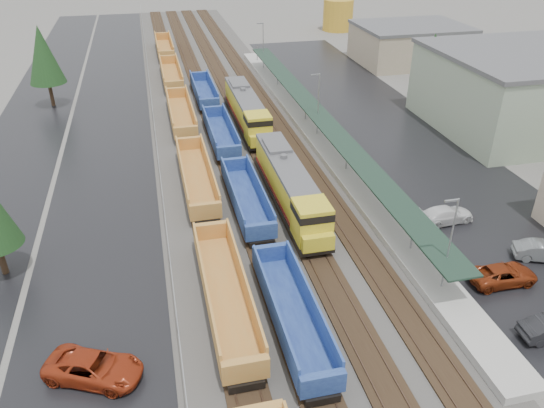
{
  "coord_description": "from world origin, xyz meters",
  "views": [
    {
      "loc": [
        -9.49,
        -6.82,
        25.0
      ],
      "look_at": [
        -0.26,
        32.33,
        2.0
      ],
      "focal_mm": 35.0,
      "sensor_mm": 36.0,
      "label": 1
    }
  ],
  "objects_px": {
    "locomotive_lead": "(290,187)",
    "parked_car_east_b": "(503,275)",
    "well_string_yellow": "(197,177)",
    "well_string_blue": "(265,246)",
    "parked_car_west_c": "(94,368)",
    "locomotive_trail": "(247,111)",
    "storage_tank": "(338,15)",
    "parked_car_east_e": "(543,251)",
    "parked_car_east_c": "(446,215)"
  },
  "relations": [
    {
      "from": "well_string_blue",
      "to": "parked_car_east_e",
      "type": "distance_m",
      "value": 22.18
    },
    {
      "from": "locomotive_lead",
      "to": "well_string_blue",
      "type": "distance_m",
      "value": 8.37
    },
    {
      "from": "parked_car_west_c",
      "to": "well_string_yellow",
      "type": "bearing_deg",
      "value": 4.34
    },
    {
      "from": "storage_tank",
      "to": "parked_car_east_c",
      "type": "bearing_deg",
      "value": -102.62
    },
    {
      "from": "well_string_yellow",
      "to": "parked_car_east_b",
      "type": "height_order",
      "value": "well_string_yellow"
    },
    {
      "from": "storage_tank",
      "to": "locomotive_lead",
      "type": "bearing_deg",
      "value": -112.51
    },
    {
      "from": "parked_car_east_c",
      "to": "locomotive_trail",
      "type": "bearing_deg",
      "value": 21.02
    },
    {
      "from": "well_string_blue",
      "to": "parked_car_west_c",
      "type": "distance_m",
      "value": 15.93
    },
    {
      "from": "storage_tank",
      "to": "parked_car_west_c",
      "type": "xyz_separation_m",
      "value": [
        -47.38,
        -91.02,
        -2.46
      ]
    },
    {
      "from": "locomotive_trail",
      "to": "well_string_blue",
      "type": "relative_size",
      "value": 0.2
    },
    {
      "from": "locomotive_lead",
      "to": "well_string_blue",
      "type": "height_order",
      "value": "locomotive_lead"
    },
    {
      "from": "locomotive_trail",
      "to": "well_string_blue",
      "type": "bearing_deg",
      "value": -98.05
    },
    {
      "from": "locomotive_trail",
      "to": "parked_car_west_c",
      "type": "distance_m",
      "value": 41.45
    },
    {
      "from": "parked_car_east_c",
      "to": "parked_car_east_e",
      "type": "bearing_deg",
      "value": -151.03
    },
    {
      "from": "parked_car_east_b",
      "to": "locomotive_lead",
      "type": "bearing_deg",
      "value": 42.23
    },
    {
      "from": "well_string_blue",
      "to": "parked_car_east_e",
      "type": "bearing_deg",
      "value": -13.53
    },
    {
      "from": "well_string_yellow",
      "to": "parked_car_west_c",
      "type": "bearing_deg",
      "value": -110.64
    },
    {
      "from": "well_string_blue",
      "to": "parked_car_east_e",
      "type": "xyz_separation_m",
      "value": [
        21.56,
        -5.19,
        -0.44
      ]
    },
    {
      "from": "well_string_blue",
      "to": "storage_tank",
      "type": "distance_m",
      "value": 88.49
    },
    {
      "from": "well_string_blue",
      "to": "storage_tank",
      "type": "bearing_deg",
      "value": 66.9
    },
    {
      "from": "well_string_yellow",
      "to": "parked_car_east_e",
      "type": "relative_size",
      "value": 27.73
    },
    {
      "from": "parked_car_east_b",
      "to": "parked_car_east_c",
      "type": "relative_size",
      "value": 1.01
    },
    {
      "from": "parked_car_west_c",
      "to": "parked_car_east_e",
      "type": "xyz_separation_m",
      "value": [
        34.23,
        4.45,
        -0.06
      ]
    },
    {
      "from": "well_string_yellow",
      "to": "parked_car_east_e",
      "type": "height_order",
      "value": "well_string_yellow"
    },
    {
      "from": "locomotive_trail",
      "to": "parked_car_east_b",
      "type": "xyz_separation_m",
      "value": [
        12.64,
        -35.37,
        -1.56
      ]
    },
    {
      "from": "parked_car_east_e",
      "to": "well_string_blue",
      "type": "bearing_deg",
      "value": 97.98
    },
    {
      "from": "locomotive_lead",
      "to": "parked_car_east_b",
      "type": "height_order",
      "value": "locomotive_lead"
    },
    {
      "from": "locomotive_lead",
      "to": "locomotive_trail",
      "type": "relative_size",
      "value": 1.0
    },
    {
      "from": "well_string_blue",
      "to": "parked_car_west_c",
      "type": "bearing_deg",
      "value": -142.73
    },
    {
      "from": "parked_car_east_b",
      "to": "parked_car_east_e",
      "type": "distance_m",
      "value": 5.28
    },
    {
      "from": "well_string_yellow",
      "to": "storage_tank",
      "type": "height_order",
      "value": "storage_tank"
    },
    {
      "from": "parked_car_west_c",
      "to": "storage_tank",
      "type": "bearing_deg",
      "value": -2.52
    },
    {
      "from": "well_string_yellow",
      "to": "locomotive_lead",
      "type": "bearing_deg",
      "value": -37.33
    },
    {
      "from": "well_string_blue",
      "to": "parked_car_west_c",
      "type": "xyz_separation_m",
      "value": [
        -12.67,
        -9.64,
        -0.38
      ]
    },
    {
      "from": "storage_tank",
      "to": "parked_car_east_b",
      "type": "relative_size",
      "value": 1.26
    },
    {
      "from": "well_string_blue",
      "to": "parked_car_east_c",
      "type": "bearing_deg",
      "value": 5.99
    },
    {
      "from": "parked_car_east_c",
      "to": "well_string_yellow",
      "type": "bearing_deg",
      "value": 56.03
    },
    {
      "from": "storage_tank",
      "to": "well_string_yellow",
      "type": "bearing_deg",
      "value": -119.65
    },
    {
      "from": "locomotive_trail",
      "to": "well_string_yellow",
      "type": "relative_size",
      "value": 0.15
    },
    {
      "from": "locomotive_trail",
      "to": "well_string_yellow",
      "type": "bearing_deg",
      "value": -118.24
    },
    {
      "from": "locomotive_trail",
      "to": "parked_car_east_e",
      "type": "distance_m",
      "value": 37.82
    },
    {
      "from": "parked_car_east_b",
      "to": "parked_car_east_c",
      "type": "height_order",
      "value": "parked_car_east_c"
    },
    {
      "from": "locomotive_trail",
      "to": "parked_car_east_b",
      "type": "height_order",
      "value": "locomotive_trail"
    },
    {
      "from": "locomotive_trail",
      "to": "well_string_yellow",
      "type": "height_order",
      "value": "locomotive_trail"
    },
    {
      "from": "well_string_blue",
      "to": "locomotive_trail",
      "type": "bearing_deg",
      "value": 81.95
    },
    {
      "from": "well_string_yellow",
      "to": "well_string_blue",
      "type": "height_order",
      "value": "well_string_yellow"
    },
    {
      "from": "well_string_yellow",
      "to": "parked_car_west_c",
      "type": "relative_size",
      "value": 21.56
    },
    {
      "from": "locomotive_lead",
      "to": "storage_tank",
      "type": "bearing_deg",
      "value": 67.49
    },
    {
      "from": "well_string_yellow",
      "to": "parked_car_east_e",
      "type": "distance_m",
      "value": 31.6
    },
    {
      "from": "locomotive_lead",
      "to": "parked_car_east_e",
      "type": "relative_size",
      "value": 4.1
    }
  ]
}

